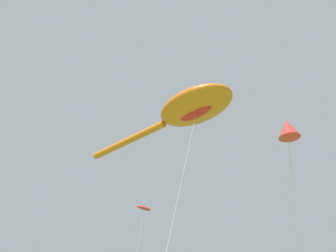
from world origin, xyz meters
The scene contains 3 objects.
big_show_kite centered at (3.23, 12.77, 15.81)m, with size 7.24×10.66×16.46m.
small_kite_bird_shape centered at (3.14, 17.50, 11.20)m, with size 2.56×1.68×11.57m.
small_kite_diamond_red centered at (1.38, 5.49, 9.07)m, with size 3.18×4.11×9.47m.
Camera 1 is at (-7.66, -0.53, 1.60)m, focal length 40.64 mm.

